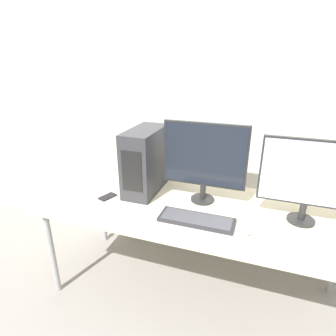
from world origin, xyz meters
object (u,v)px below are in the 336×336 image
at_px(monitor_main, 204,158).
at_px(monitor_right_near, 310,177).
at_px(pc_tower, 145,161).
at_px(keyboard, 197,220).
at_px(cell_phone, 108,197).
at_px(mouse, 247,231).

relative_size(monitor_main, monitor_right_near, 1.01).
height_order(pc_tower, monitor_main, monitor_main).
bearing_deg(keyboard, monitor_main, 95.53).
distance_m(monitor_main, cell_phone, 0.75).
xyz_separation_m(pc_tower, mouse, (0.77, -0.32, -0.22)).
bearing_deg(keyboard, cell_phone, 172.26).
relative_size(keyboard, mouse, 5.10).
height_order(pc_tower, mouse, pc_tower).
bearing_deg(keyboard, mouse, -4.30).
height_order(pc_tower, cell_phone, pc_tower).
bearing_deg(pc_tower, keyboard, -32.64).
bearing_deg(cell_phone, monitor_main, 35.60).
distance_m(monitor_right_near, mouse, 0.48).
bearing_deg(monitor_right_near, mouse, -141.92).
xyz_separation_m(monitor_right_near, keyboard, (-0.61, -0.21, -0.29)).
bearing_deg(mouse, monitor_right_near, 38.08).
xyz_separation_m(keyboard, cell_phone, (-0.68, 0.09, -0.01)).
distance_m(monitor_right_near, keyboard, 0.70).
bearing_deg(pc_tower, monitor_main, -3.00).
bearing_deg(cell_phone, keyboard, 12.13).
relative_size(monitor_main, mouse, 6.18).
relative_size(mouse, cell_phone, 0.65).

